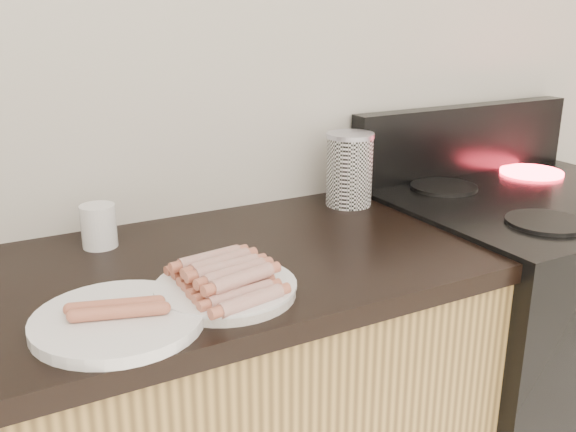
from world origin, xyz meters
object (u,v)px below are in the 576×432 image
main_plate (226,291)px  side_plate (118,320)px  canister (349,169)px  stove (518,349)px  mug (99,226)px

main_plate → side_plate: (-0.20, -0.02, 0.00)m
canister → stove: bearing=-24.1°
canister → mug: bearing=179.9°
stove → main_plate: main_plate is taller
canister → mug: size_ratio=2.03×
side_plate → canister: 0.79m
canister → side_plate: bearing=-151.7°
main_plate → mug: mug is taller
mug → main_plate: bearing=-68.6°
stove → main_plate: 1.06m
stove → canister: 0.73m
main_plate → mug: bearing=111.4°
stove → mug: bearing=169.2°
stove → side_plate: side_plate is taller
stove → main_plate: (-0.95, -0.14, 0.45)m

